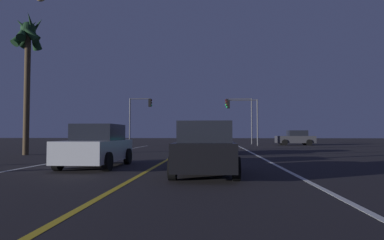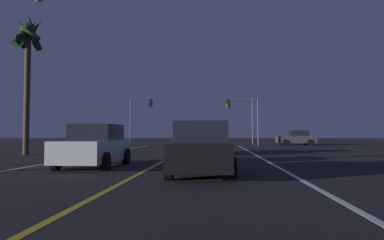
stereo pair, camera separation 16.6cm
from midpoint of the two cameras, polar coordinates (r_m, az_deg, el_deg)
lane_edge_right at (r=14.11m, az=14.24°, el=-7.68°), size 0.16×43.63×0.01m
lane_edge_left at (r=15.74m, az=-24.41°, el=-6.99°), size 0.16×43.63×0.01m
lane_center_divider at (r=14.10m, az=-6.20°, el=-7.75°), size 0.16×43.63×0.01m
car_oncoming at (r=13.61m, az=-16.53°, el=-4.40°), size 2.02×4.30×1.70m
car_lead_same_lane at (r=10.60m, az=1.90°, el=-5.10°), size 2.02×4.30×1.70m
car_crossing_side at (r=39.53m, az=17.45°, el=-3.01°), size 4.30×2.02×1.70m
car_ahead_far at (r=21.46m, az=3.26°, el=-3.73°), size 2.02×4.30×1.70m
traffic_light_near_right at (r=36.34m, az=8.54°, el=1.54°), size 3.47×0.36×5.06m
traffic_light_near_left at (r=37.18m, az=-9.08°, el=1.62°), size 2.59×0.36×5.28m
traffic_light_far_right at (r=41.85m, az=8.10°, el=1.69°), size 3.40×0.36×5.78m
street_lamp_left_mid at (r=16.12m, az=-30.22°, el=10.13°), size 2.46×0.44×7.33m
palm_tree_left_mid at (r=23.72m, az=-26.81°, el=11.81°), size 2.08×2.10×8.94m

